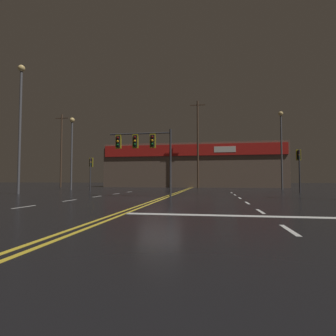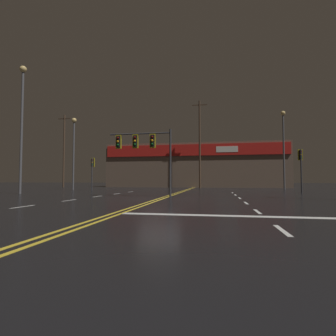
{
  "view_description": "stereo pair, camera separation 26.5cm",
  "coord_description": "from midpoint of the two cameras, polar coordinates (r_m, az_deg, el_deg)",
  "views": [
    {
      "loc": [
        3.08,
        -15.4,
        1.14
      ],
      "look_at": [
        0.0,
        2.88,
        2.0
      ],
      "focal_mm": 28.0,
      "sensor_mm": 36.0,
      "label": 1
    },
    {
      "loc": [
        3.34,
        -15.35,
        1.14
      ],
      "look_at": [
        0.0,
        2.88,
        2.0
      ],
      "focal_mm": 28.0,
      "sensor_mm": 36.0,
      "label": 2
    }
  ],
  "objects": [
    {
      "name": "traffic_signal_corner_northeast",
      "position": [
        26.58,
        26.35,
        1.4
      ],
      "size": [
        0.42,
        0.36,
        3.94
      ],
      "color": "#38383D",
      "rests_on": "ground"
    },
    {
      "name": "traffic_signal_corner_northwest",
      "position": [
        29.52,
        -16.69,
        0.34
      ],
      "size": [
        0.42,
        0.36,
        3.57
      ],
      "color": "#38383D",
      "rests_on": "ground"
    },
    {
      "name": "road_markings",
      "position": [
        14.37,
        0.22,
        -7.19
      ],
      "size": [
        14.29,
        60.0,
        0.01
      ],
      "color": "gold",
      "rests_on": "ground"
    },
    {
      "name": "traffic_signal_median",
      "position": [
        18.59,
        -5.94,
        5.06
      ],
      "size": [
        4.48,
        0.36,
        4.68
      ],
      "color": "#38383D",
      "rests_on": "ground"
    },
    {
      "name": "utility_pole_row",
      "position": [
        38.53,
        6.64,
        5.15
      ],
      "size": [
        44.91,
        0.26,
        12.76
      ],
      "color": "#4C3828",
      "rests_on": "ground"
    },
    {
      "name": "building_backdrop",
      "position": [
        45.33,
        5.48,
        0.35
      ],
      "size": [
        28.63,
        10.23,
        7.0
      ],
      "color": "brown",
      "rests_on": "ground"
    },
    {
      "name": "streetlight_near_left",
      "position": [
        32.75,
        -20.42,
        5.14
      ],
      "size": [
        0.56,
        0.56,
        8.47
      ],
      "color": "#59595E",
      "rests_on": "ground"
    },
    {
      "name": "ground_plane",
      "position": [
        15.75,
        -2.24,
        -6.8
      ],
      "size": [
        200.0,
        200.0,
        0.0
      ],
      "primitive_type": "plane",
      "color": "black"
    },
    {
      "name": "streetlight_median_approach",
      "position": [
        25.42,
        -29.73,
        10.45
      ],
      "size": [
        0.56,
        0.56,
        10.77
      ],
      "color": "#59595E",
      "rests_on": "ground"
    },
    {
      "name": "streetlight_far_left",
      "position": [
        35.08,
        23.23,
        5.72
      ],
      "size": [
        0.56,
        0.56,
        9.61
      ],
      "color": "#59595E",
      "rests_on": "ground"
    }
  ]
}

